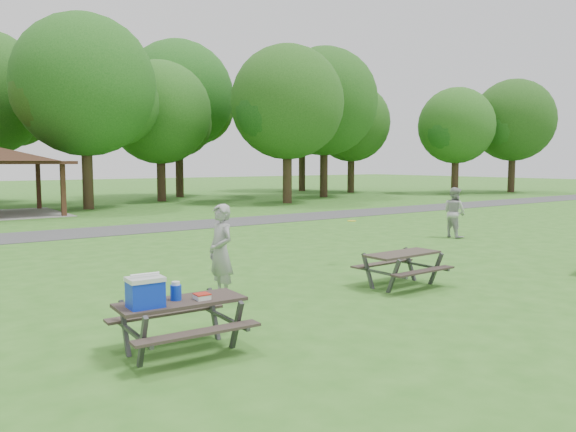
{
  "coord_description": "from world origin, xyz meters",
  "views": [
    {
      "loc": [
        -7.62,
        -7.89,
        2.73
      ],
      "look_at": [
        1.0,
        4.0,
        1.3
      ],
      "focal_mm": 35.0,
      "sensor_mm": 36.0,
      "label": 1
    }
  ],
  "objects_px": {
    "frisbee_thrower": "(221,252)",
    "picnic_table_middle": "(402,261)",
    "picnic_table_near": "(170,305)",
    "frisbee_catcher": "(454,212)"
  },
  "relations": [
    {
      "from": "frisbee_thrower",
      "to": "picnic_table_middle",
      "type": "bearing_deg",
      "value": 71.49
    },
    {
      "from": "picnic_table_middle",
      "to": "frisbee_thrower",
      "type": "distance_m",
      "value": 4.02
    },
    {
      "from": "frisbee_thrower",
      "to": "frisbee_catcher",
      "type": "relative_size",
      "value": 1.05
    },
    {
      "from": "picnic_table_near",
      "to": "frisbee_catcher",
      "type": "relative_size",
      "value": 1.03
    },
    {
      "from": "frisbee_catcher",
      "to": "picnic_table_near",
      "type": "bearing_deg",
      "value": 118.81
    },
    {
      "from": "picnic_table_near",
      "to": "frisbee_catcher",
      "type": "height_order",
      "value": "frisbee_catcher"
    },
    {
      "from": "picnic_table_near",
      "to": "frisbee_thrower",
      "type": "relative_size",
      "value": 0.98
    },
    {
      "from": "picnic_table_near",
      "to": "frisbee_thrower",
      "type": "bearing_deg",
      "value": 47.92
    },
    {
      "from": "frisbee_thrower",
      "to": "frisbee_catcher",
      "type": "bearing_deg",
      "value": 105.44
    },
    {
      "from": "picnic_table_middle",
      "to": "frisbee_catcher",
      "type": "relative_size",
      "value": 0.99
    }
  ]
}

